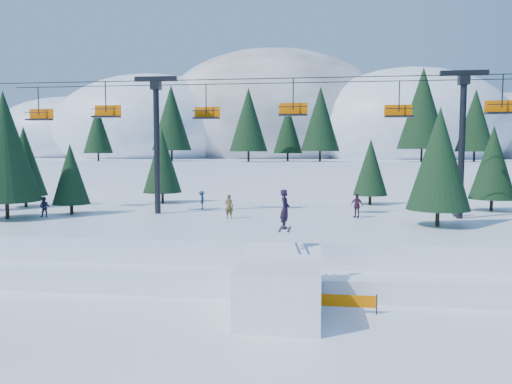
# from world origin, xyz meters

# --- Properties ---
(ground) EXTENTS (160.00, 160.00, 0.00)m
(ground) POSITION_xyz_m (0.00, 0.00, 0.00)
(ground) COLOR white
(ground) RESTS_ON ground
(mid_shelf) EXTENTS (70.00, 22.00, 2.50)m
(mid_shelf) POSITION_xyz_m (0.00, 18.00, 1.25)
(mid_shelf) COLOR white
(mid_shelf) RESTS_ON ground
(berm) EXTENTS (70.00, 6.00, 1.10)m
(berm) POSITION_xyz_m (0.00, 8.00, 0.55)
(berm) COLOR white
(berm) RESTS_ON ground
(mountain_ridge) EXTENTS (119.00, 60.39, 26.46)m
(mountain_ridge) POSITION_xyz_m (-5.07, 73.33, 9.64)
(mountain_ridge) COLOR white
(mountain_ridge) RESTS_ON ground
(jump_kicker) EXTENTS (3.53, 4.81, 5.47)m
(jump_kicker) POSITION_xyz_m (1.55, 2.73, 1.31)
(jump_kicker) COLOR white
(jump_kicker) RESTS_ON ground
(chairlift) EXTENTS (46.00, 3.21, 10.28)m
(chairlift) POSITION_xyz_m (0.89, 18.05, 9.32)
(chairlift) COLOR black
(chairlift) RESTS_ON mid_shelf
(conifer_stand) EXTENTS (62.03, 16.90, 10.10)m
(conifer_stand) POSITION_xyz_m (3.98, 18.36, 7.03)
(conifer_stand) COLOR black
(conifer_stand) RESTS_ON mid_shelf
(distant_skiers) EXTENTS (30.15, 7.30, 1.78)m
(distant_skiers) POSITION_xyz_m (-0.18, 18.15, 3.32)
(distant_skiers) COLOR #3D1A32
(distant_skiers) RESTS_ON mid_shelf
(banner_near) EXTENTS (2.86, 0.13, 0.90)m
(banner_near) POSITION_xyz_m (4.37, 3.71, 0.54)
(banner_near) COLOR black
(banner_near) RESTS_ON ground
(banner_far) EXTENTS (2.86, 0.17, 0.90)m
(banner_far) POSITION_xyz_m (10.88, 6.13, 0.54)
(banner_far) COLOR black
(banner_far) RESTS_ON ground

